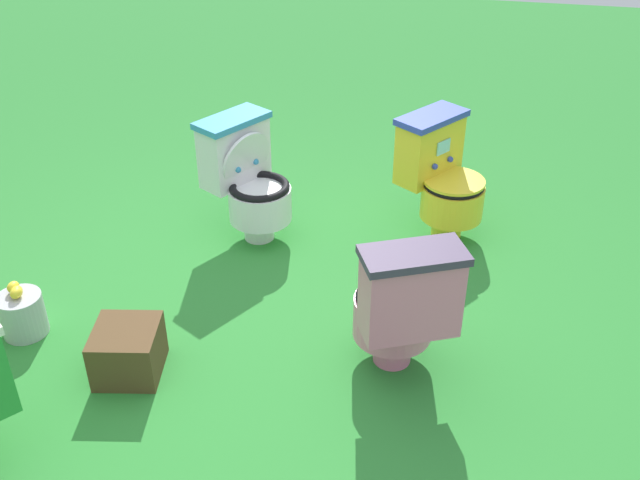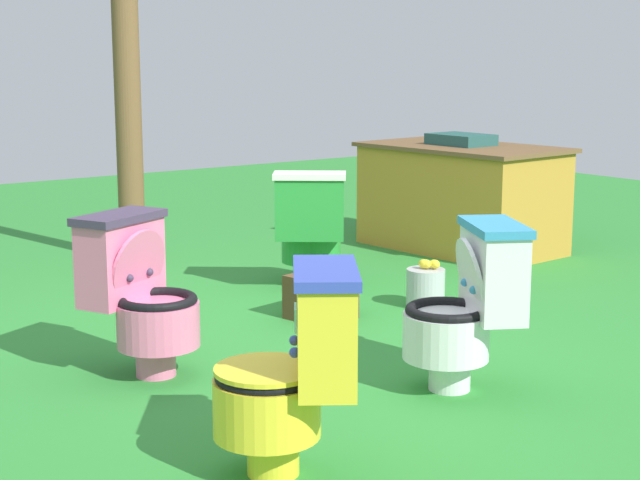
{
  "view_description": "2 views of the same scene",
  "coord_description": "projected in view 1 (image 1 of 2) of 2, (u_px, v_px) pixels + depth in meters",
  "views": [
    {
      "loc": [
        -2.66,
        -0.96,
        2.34
      ],
      "look_at": [
        0.15,
        -0.36,
        0.54
      ],
      "focal_mm": 41.15,
      "sensor_mm": 36.0,
      "label": 1
    },
    {
      "loc": [
        3.88,
        -2.71,
        1.42
      ],
      "look_at": [
        -0.02,
        0.21,
        0.51
      ],
      "focal_mm": 55.69,
      "sensor_mm": 36.0,
      "label": 2
    }
  ],
  "objects": [
    {
      "name": "small_crate",
      "position": [
        128.0,
        351.0,
        3.37
      ],
      "size": [
        0.35,
        0.35,
        0.24
      ],
      "primitive_type": "cube",
      "rotation": [
        0.0,
        0.0,
        0.19
      ],
      "color": "brown",
      "rests_on": "ground"
    },
    {
      "name": "toilet_white",
      "position": [
        248.0,
        178.0,
        4.28
      ],
      "size": [
        0.59,
        0.63,
        0.73
      ],
      "rotation": [
        0.0,
        0.0,
        2.62
      ],
      "color": "white",
      "rests_on": "ground"
    },
    {
      "name": "toilet_yellow",
      "position": [
        442.0,
        176.0,
        4.31
      ],
      "size": [
        0.61,
        0.63,
        0.73
      ],
      "rotation": [
        0.0,
        0.0,
        2.53
      ],
      "color": "yellow",
      "rests_on": "ground"
    },
    {
      "name": "toilet_pink",
      "position": [
        401.0,
        306.0,
        3.24
      ],
      "size": [
        0.62,
        0.57,
        0.73
      ],
      "rotation": [
        0.0,
        0.0,
        5.15
      ],
      "color": "pink",
      "rests_on": "ground"
    },
    {
      "name": "ground",
      "position": [
        243.0,
        340.0,
        3.62
      ],
      "size": [
        14.0,
        14.0,
        0.0
      ],
      "primitive_type": "plane",
      "color": "#2D8433"
    },
    {
      "name": "lemon_bucket",
      "position": [
        22.0,
        313.0,
        3.61
      ],
      "size": [
        0.22,
        0.22,
        0.28
      ],
      "color": "#B7B7BF",
      "rests_on": "ground"
    }
  ]
}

